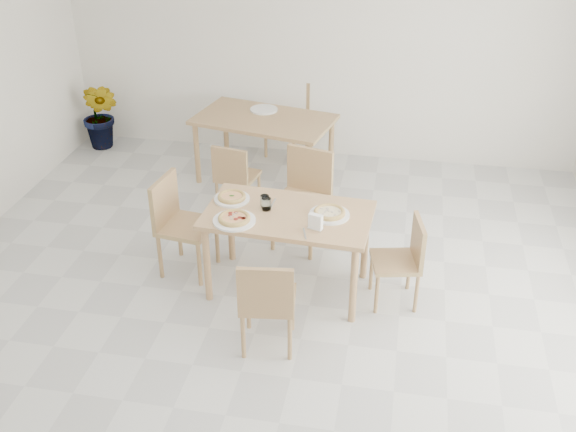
% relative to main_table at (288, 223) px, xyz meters
% --- Properties ---
extents(main_table, '(1.41, 0.85, 0.75)m').
position_rel_main_table_xyz_m(main_table, '(0.00, 0.00, 0.00)').
color(main_table, tan).
rests_on(main_table, ground).
extents(chair_south, '(0.46, 0.46, 0.82)m').
position_rel_main_table_xyz_m(chair_south, '(-0.00, -0.82, -0.18)').
color(chair_south, '#A48A52').
rests_on(chair_south, ground).
extents(chair_north, '(0.56, 0.56, 0.93)m').
position_rel_main_table_xyz_m(chair_north, '(0.01, 0.80, -0.12)').
color(chair_north, '#A48A52').
rests_on(chair_north, ground).
extents(chair_west, '(0.50, 0.50, 0.90)m').
position_rel_main_table_xyz_m(chair_west, '(-1.01, 0.12, -0.14)').
color(chair_west, '#A48A52').
rests_on(chair_west, ground).
extents(chair_east, '(0.45, 0.45, 0.77)m').
position_rel_main_table_xyz_m(chair_east, '(0.97, -0.00, -0.21)').
color(chair_east, '#A48A52').
rests_on(chair_east, ground).
extents(plate_margherita, '(0.30, 0.30, 0.02)m').
position_rel_main_table_xyz_m(plate_margherita, '(-0.51, 0.14, 0.10)').
color(plate_margherita, white).
rests_on(plate_margherita, main_table).
extents(plate_mushroom, '(0.33, 0.33, 0.02)m').
position_rel_main_table_xyz_m(plate_mushroom, '(0.34, 0.02, 0.10)').
color(plate_mushroom, white).
rests_on(plate_mushroom, main_table).
extents(plate_pepperoni, '(0.35, 0.35, 0.02)m').
position_rel_main_table_xyz_m(plate_pepperoni, '(-0.40, -0.21, 0.10)').
color(plate_pepperoni, white).
rests_on(plate_pepperoni, main_table).
extents(pizza_margherita, '(0.28, 0.28, 0.03)m').
position_rel_main_table_xyz_m(pizza_margherita, '(-0.51, 0.14, 0.12)').
color(pizza_margherita, '#EDC96F').
rests_on(pizza_margherita, plate_margherita).
extents(pizza_mushroom, '(0.29, 0.29, 0.03)m').
position_rel_main_table_xyz_m(pizza_mushroom, '(0.34, 0.02, 0.12)').
color(pizza_mushroom, '#EDC96F').
rests_on(pizza_mushroom, plate_mushroom).
extents(pizza_pepperoni, '(0.31, 0.31, 0.03)m').
position_rel_main_table_xyz_m(pizza_pepperoni, '(-0.40, -0.21, 0.13)').
color(pizza_pepperoni, '#EDC96F').
rests_on(pizza_pepperoni, plate_pepperoni).
extents(tumbler_a, '(0.08, 0.08, 0.10)m').
position_rel_main_table_xyz_m(tumbler_a, '(-0.19, 0.03, 0.15)').
color(tumbler_a, white).
rests_on(tumbler_a, main_table).
extents(tumbler_b, '(0.07, 0.07, 0.10)m').
position_rel_main_table_xyz_m(tumbler_b, '(-0.21, 0.08, 0.14)').
color(tumbler_b, white).
rests_on(tumbler_b, main_table).
extents(napkin_holder, '(0.13, 0.09, 0.14)m').
position_rel_main_table_xyz_m(napkin_holder, '(0.26, -0.22, 0.16)').
color(napkin_holder, silver).
rests_on(napkin_holder, main_table).
extents(fork_a, '(0.02, 0.18, 0.01)m').
position_rel_main_table_xyz_m(fork_a, '(-0.15, 0.13, 0.10)').
color(fork_a, silver).
rests_on(fork_a, main_table).
extents(fork_b, '(0.06, 0.17, 0.01)m').
position_rel_main_table_xyz_m(fork_b, '(0.19, -0.30, 0.10)').
color(fork_b, silver).
rests_on(fork_b, main_table).
extents(second_table, '(1.61, 1.13, 0.75)m').
position_rel_main_table_xyz_m(second_table, '(-0.64, 2.00, 0.01)').
color(second_table, '#A48A52').
rests_on(second_table, ground).
extents(chair_back_s, '(0.45, 0.45, 0.77)m').
position_rel_main_table_xyz_m(chair_back_s, '(-0.78, 1.20, -0.21)').
color(chair_back_s, '#A48A52').
rests_on(chair_back_s, ground).
extents(chair_back_n, '(0.54, 0.54, 0.88)m').
position_rel_main_table_xyz_m(chair_back_n, '(-0.50, 2.80, -0.15)').
color(chair_back_n, '#A48A52').
rests_on(chair_back_n, ground).
extents(plate_empty, '(0.31, 0.31, 0.02)m').
position_rel_main_table_xyz_m(plate_empty, '(-0.69, 2.22, 0.10)').
color(plate_empty, white).
rests_on(plate_empty, second_table).
extents(potted_plant, '(0.55, 0.49, 0.86)m').
position_rel_main_table_xyz_m(potted_plant, '(-2.80, 2.49, -0.23)').
color(potted_plant, '#23661E').
rests_on(potted_plant, ground).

